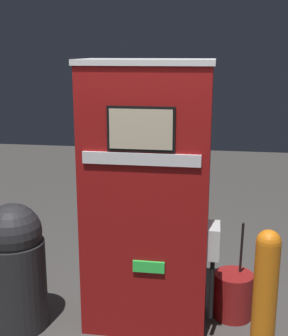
{
  "coord_description": "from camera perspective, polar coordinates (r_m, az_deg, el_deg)",
  "views": [
    {
      "loc": [
        0.49,
        -3.06,
        2.11
      ],
      "look_at": [
        0.0,
        0.13,
        1.3
      ],
      "focal_mm": 50.0,
      "sensor_mm": 36.0,
      "label": 1
    }
  ],
  "objects": [
    {
      "name": "gas_pump",
      "position": [
        3.53,
        0.36,
        -3.74
      ],
      "size": [
        1.03,
        0.56,
        2.06
      ],
      "color": "maroon",
      "rests_on": "ground_plane"
    },
    {
      "name": "safety_bollard",
      "position": [
        3.12,
        14.44,
        -16.09
      ],
      "size": [
        0.15,
        0.15,
        1.07
      ],
      "color": "orange",
      "rests_on": "ground_plane"
    },
    {
      "name": "trash_bin",
      "position": [
        3.8,
        -15.47,
        -11.43
      ],
      "size": [
        0.47,
        0.47,
        1.0
      ],
      "color": "#232326",
      "rests_on": "ground_plane"
    },
    {
      "name": "squeegee_bucket",
      "position": [
        3.99,
        10.81,
        -14.95
      ],
      "size": [
        0.31,
        0.31,
        0.83
      ],
      "color": "maroon",
      "rests_on": "ground_plane"
    }
  ]
}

